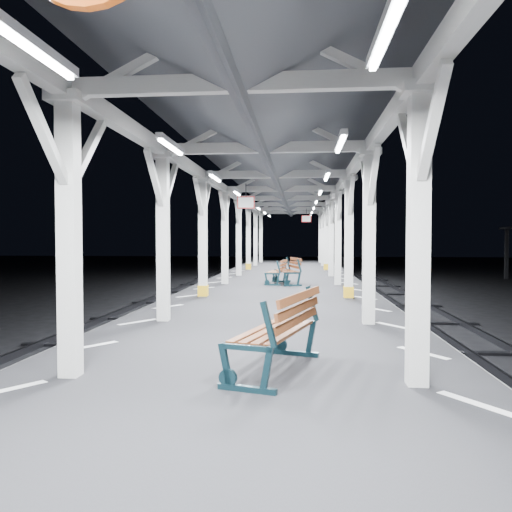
# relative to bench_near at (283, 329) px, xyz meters

# --- Properties ---
(ground) EXTENTS (120.00, 120.00, 0.00)m
(ground) POSITION_rel_bench_near_xyz_m (-0.49, 5.60, -1.53)
(ground) COLOR black
(ground) RESTS_ON ground
(platform) EXTENTS (6.00, 50.00, 1.00)m
(platform) POSITION_rel_bench_near_xyz_m (-0.49, 5.60, -1.03)
(platform) COLOR black
(platform) RESTS_ON ground
(hazard_stripes_left) EXTENTS (1.00, 48.00, 0.01)m
(hazard_stripes_left) POSITION_rel_bench_near_xyz_m (-2.94, 5.60, -0.53)
(hazard_stripes_left) COLOR silver
(hazard_stripes_left) RESTS_ON platform
(hazard_stripes_right) EXTENTS (1.00, 48.00, 0.01)m
(hazard_stripes_right) POSITION_rel_bench_near_xyz_m (1.96, 5.60, -0.53)
(hazard_stripes_right) COLOR silver
(hazard_stripes_right) RESTS_ON platform
(track_left) EXTENTS (2.20, 60.00, 0.16)m
(track_left) POSITION_rel_bench_near_xyz_m (-5.49, 5.60, -1.45)
(track_left) COLOR #2D2D33
(track_left) RESTS_ON ground
(track_right) EXTENTS (2.20, 60.00, 0.16)m
(track_right) POSITION_rel_bench_near_xyz_m (4.51, 5.60, -1.45)
(track_right) COLOR #2D2D33
(track_right) RESTS_ON ground
(canopy) EXTENTS (5.40, 49.00, 4.65)m
(canopy) POSITION_rel_bench_near_xyz_m (-0.49, 5.58, 3.03)
(canopy) COLOR silver
(canopy) RESTS_ON platform
(bench_near) EXTENTS (1.15, 1.95, 1.00)m
(bench_near) POSITION_rel_bench_near_xyz_m (0.00, 0.00, 0.00)
(bench_near) COLOR #0F2830
(bench_near) RESTS_ON platform
(bench_mid) EXTENTS (1.05, 1.84, 0.94)m
(bench_mid) POSITION_rel_bench_near_xyz_m (-0.17, 11.79, -0.03)
(bench_mid) COLOR #0F2830
(bench_mid) RESTS_ON platform
(bench_far) EXTENTS (0.77, 1.65, 0.87)m
(bench_far) POSITION_rel_bench_near_xyz_m (-0.58, 11.87, -0.07)
(bench_far) COLOR #0F2830
(bench_far) RESTS_ON platform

